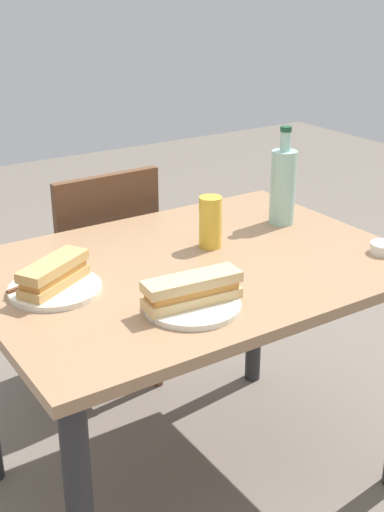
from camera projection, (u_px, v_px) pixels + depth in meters
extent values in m
plane|color=#6B6056|center=(192.00, 479.00, 2.14)|extent=(8.00, 8.00, 0.00)
cube|color=#997251|center=(192.00, 268.00, 1.85)|extent=(1.16, 0.83, 0.03)
cylinder|color=#262628|center=(255.00, 296.00, 2.54)|extent=(0.06, 0.06, 0.72)
cube|color=brown|center=(89.00, 270.00, 2.49)|extent=(0.41, 0.41, 0.02)
cube|color=brown|center=(110.00, 232.00, 2.27)|extent=(0.38, 0.04, 0.40)
cylinder|color=brown|center=(112.00, 298.00, 2.82)|extent=(0.04, 0.04, 0.46)
cylinder|color=brown|center=(30.00, 321.00, 2.63)|extent=(0.04, 0.04, 0.46)
cylinder|color=brown|center=(157.00, 333.00, 2.54)|extent=(0.04, 0.04, 0.46)
cylinder|color=brown|center=(70.00, 362.00, 2.36)|extent=(0.04, 0.04, 0.46)
cylinder|color=silver|center=(55.00, 289.00, 1.68)|extent=(0.23, 0.23, 0.01)
cube|color=tan|center=(55.00, 282.00, 1.67)|extent=(0.21, 0.16, 0.02)
cube|color=#CC8438|center=(54.00, 274.00, 1.66)|extent=(0.20, 0.15, 0.02)
cube|color=tan|center=(53.00, 266.00, 1.65)|extent=(0.21, 0.16, 0.02)
cube|color=silver|center=(51.00, 276.00, 1.72)|extent=(0.10, 0.04, 0.00)
cube|color=#59331E|center=(21.00, 287.00, 1.66)|extent=(0.08, 0.03, 0.01)
cylinder|color=silver|center=(192.00, 305.00, 1.59)|extent=(0.23, 0.23, 0.01)
cube|color=#DBB77A|center=(192.00, 298.00, 1.59)|extent=(0.24, 0.09, 0.02)
cube|color=#CC8438|center=(192.00, 290.00, 1.58)|extent=(0.22, 0.08, 0.02)
cube|color=#DBB77A|center=(192.00, 281.00, 1.57)|extent=(0.24, 0.09, 0.02)
cube|color=silver|center=(197.00, 290.00, 1.65)|extent=(0.10, 0.03, 0.00)
cube|color=#59331E|center=(163.00, 296.00, 1.61)|extent=(0.08, 0.02, 0.01)
cylinder|color=#99C6B7|center=(283.00, 188.00, 2.10)|extent=(0.08, 0.08, 0.23)
cylinder|color=#99C6B7|center=(285.00, 141.00, 2.04)|extent=(0.03, 0.03, 0.06)
cylinder|color=#19472D|center=(286.00, 129.00, 2.02)|extent=(0.04, 0.04, 0.02)
cylinder|color=gold|center=(210.00, 222.00, 1.93)|extent=(0.07, 0.07, 0.15)
cylinder|color=silver|center=(384.00, 248.00, 1.90)|extent=(0.08, 0.08, 0.03)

